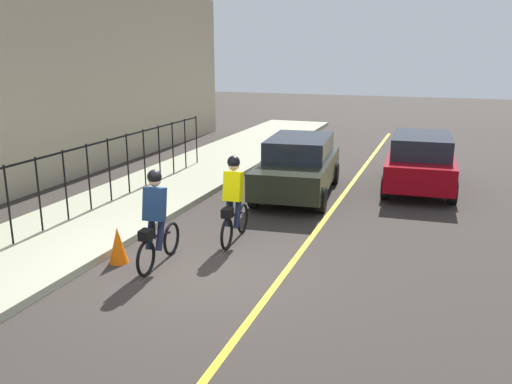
{
  "coord_description": "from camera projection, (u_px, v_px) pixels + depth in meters",
  "views": [
    {
      "loc": [
        -7.95,
        -4.07,
        3.86
      ],
      "look_at": [
        2.12,
        -0.48,
        1.0
      ],
      "focal_mm": 37.2,
      "sensor_mm": 36.0,
      "label": 1
    }
  ],
  "objects": [
    {
      "name": "parked_sedan_rear",
      "position": [
        298.0,
        165.0,
        14.52
      ],
      "size": [
        4.55,
        2.25,
        1.58
      ],
      "rotation": [
        0.0,
        0.0,
        3.24
      ],
      "color": "black",
      "rests_on": "ground"
    },
    {
      "name": "patrol_sedan",
      "position": [
        420.0,
        160.0,
        15.15
      ],
      "size": [
        4.48,
        2.08,
        1.58
      ],
      "rotation": [
        0.0,
        0.0,
        0.05
      ],
      "color": "maroon",
      "rests_on": "ground"
    },
    {
      "name": "ground_plane",
      "position": [
        192.0,
        272.0,
        9.56
      ],
      "size": [
        80.0,
        80.0,
        0.0
      ],
      "primitive_type": "plane",
      "color": "#312B27"
    },
    {
      "name": "iron_fence",
      "position": [
        51.0,
        179.0,
        11.39
      ],
      "size": [
        14.25,
        0.04,
        1.6
      ],
      "color": "black",
      "rests_on": "sidewalk"
    },
    {
      "name": "cyclist_follow",
      "position": [
        156.0,
        219.0,
        9.57
      ],
      "size": [
        1.71,
        0.38,
        1.83
      ],
      "rotation": [
        0.0,
        0.0,
        0.06
      ],
      "color": "black",
      "rests_on": "ground"
    },
    {
      "name": "sidewalk",
      "position": [
        39.0,
        245.0,
        10.64
      ],
      "size": [
        40.0,
        3.2,
        0.15
      ],
      "primitive_type": "cube",
      "color": "#9D9E83",
      "rests_on": "ground"
    },
    {
      "name": "traffic_cone_near",
      "position": [
        118.0,
        245.0,
        9.9
      ],
      "size": [
        0.36,
        0.36,
        0.69
      ],
      "primitive_type": "cone",
      "color": "#FB5F07",
      "rests_on": "ground"
    },
    {
      "name": "lane_line_centre",
      "position": [
        276.0,
        284.0,
        9.04
      ],
      "size": [
        36.0,
        0.12,
        0.01
      ],
      "primitive_type": "cube",
      "color": "yellow",
      "rests_on": "ground"
    },
    {
      "name": "cyclist_lead",
      "position": [
        234.0,
        200.0,
        10.81
      ],
      "size": [
        1.71,
        0.38,
        1.83
      ],
      "rotation": [
        0.0,
        0.0,
        0.06
      ],
      "color": "black",
      "rests_on": "ground"
    }
  ]
}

